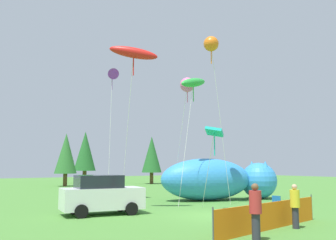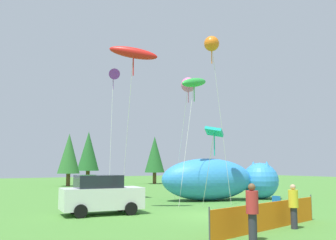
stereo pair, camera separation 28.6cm
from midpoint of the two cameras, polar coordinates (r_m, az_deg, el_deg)
The scene contains 16 objects.
ground_plane at distance 19.01m, azimuth 6.58°, elevation -14.29°, with size 120.00×120.00×0.00m, color #477F33.
parked_car at distance 19.52m, azimuth -10.54°, elevation -11.16°, with size 4.24×2.49×1.96m.
folding_chair at distance 20.33m, azimuth 16.03°, elevation -12.09°, with size 0.57×0.57×0.91m.
inflatable_cat at distance 27.13m, azimuth 7.35°, elevation -9.18°, with size 8.97×4.86×2.92m.
safety_fence at distance 15.45m, azimuth 14.89°, elevation -13.92°, with size 7.14×1.35×1.13m.
spectator_in_black_shirt at distance 15.86m, azimuth 18.29°, elevation -12.09°, with size 0.37×0.37×1.72m.
spectator_in_grey_shirt at distance 12.93m, azimuth 12.56°, elevation -13.16°, with size 0.41×0.41×1.87m.
kite_pink_octopus at distance 27.02m, azimuth 2.66°, elevation 5.34°, with size 1.06×2.51×8.73m.
kite_orange_flower at distance 24.39m, azimuth 6.25°, elevation 11.38°, with size 1.90×0.96×10.61m.
kite_teal_diamond at distance 20.41m, azimuth 6.66°, elevation -1.97°, with size 1.47×2.76×4.56m.
kite_red_lizard at distance 21.38m, azimuth -5.66°, elevation 10.09°, with size 2.67×2.32×9.28m.
kite_purple_delta at distance 27.46m, azimuth -8.80°, elevation 7.19°, with size 1.33×2.03×9.78m.
kite_green_fish at distance 25.49m, azimuth 3.55°, elevation 5.66°, with size 3.27×1.61×8.62m.
horizon_tree_east at distance 52.83m, azimuth -12.67°, elevation -4.66°, with size 2.96×2.96×7.06m.
horizon_tree_west at distance 45.72m, azimuth -15.47°, elevation -4.95°, with size 2.59×2.59×6.18m.
horizon_tree_mid at distance 49.75m, azimuth -2.67°, elevation -5.28°, with size 2.62×2.62×6.24m.
Camera 1 is at (-12.47, -14.16, 2.48)m, focal length 40.00 mm.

